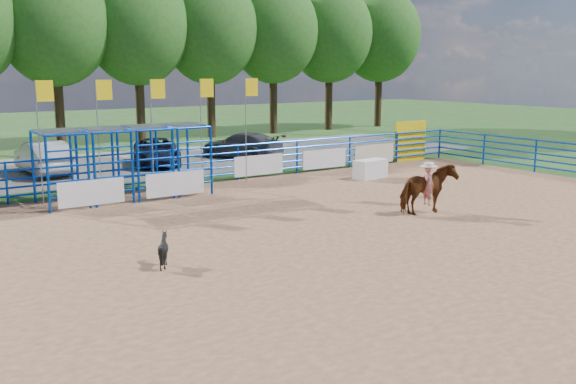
% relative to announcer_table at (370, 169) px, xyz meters
% --- Properties ---
extents(ground, '(120.00, 120.00, 0.00)m').
position_rel_announcer_table_xyz_m(ground, '(-7.80, -7.14, -0.42)').
color(ground, '#2F5421').
rests_on(ground, ground).
extents(arena_dirt, '(30.00, 20.00, 0.02)m').
position_rel_announcer_table_xyz_m(arena_dirt, '(-7.80, -7.14, -0.41)').
color(arena_dirt, '#9B6D4D').
rests_on(arena_dirt, ground).
extents(gravel_strip, '(40.00, 10.00, 0.01)m').
position_rel_announcer_table_xyz_m(gravel_strip, '(-7.80, 9.86, -0.41)').
color(gravel_strip, slate).
rests_on(gravel_strip, ground).
extents(announcer_table, '(1.56, 0.88, 0.79)m').
position_rel_announcer_table_xyz_m(announcer_table, '(0.00, 0.00, 0.00)').
color(announcer_table, silver).
rests_on(announcer_table, arena_dirt).
extents(horse_and_rider, '(1.94, 0.99, 2.28)m').
position_rel_announcer_table_xyz_m(horse_and_rider, '(-3.00, -6.17, 0.46)').
color(horse_and_rider, brown).
rests_on(horse_and_rider, arena_dirt).
extents(calf, '(0.88, 0.83, 0.78)m').
position_rel_announcer_table_xyz_m(calf, '(-12.15, -6.63, -0.01)').
color(calf, black).
rests_on(calf, arena_dirt).
extents(car_b, '(1.70, 4.49, 1.46)m').
position_rel_announcer_table_xyz_m(car_b, '(-11.16, 8.90, 0.33)').
color(car_b, '#94979C').
rests_on(car_b, gravel_strip).
extents(car_c, '(3.51, 5.00, 1.27)m').
position_rel_announcer_table_xyz_m(car_c, '(-5.97, 8.75, 0.23)').
color(car_c, '#141834').
rests_on(car_c, gravel_strip).
extents(car_d, '(3.57, 4.90, 1.32)m').
position_rel_announcer_table_xyz_m(car_d, '(-1.31, 8.60, 0.25)').
color(car_d, '#545456').
rests_on(car_d, gravel_strip).
extents(perimeter_fence, '(30.10, 20.10, 1.50)m').
position_rel_announcer_table_xyz_m(perimeter_fence, '(-7.80, -7.14, 0.33)').
color(perimeter_fence, '#083BAE').
rests_on(perimeter_fence, ground).
extents(chute_assembly, '(19.32, 2.41, 4.20)m').
position_rel_announcer_table_xyz_m(chute_assembly, '(-9.70, 1.69, 0.84)').
color(chute_assembly, '#083BAE').
rests_on(chute_assembly, ground).
extents(treeline, '(56.40, 6.40, 11.24)m').
position_rel_announcer_table_xyz_m(treeline, '(-7.80, 18.86, 7.12)').
color(treeline, '#3F2B19').
rests_on(treeline, ground).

